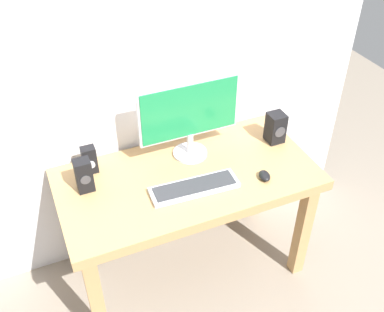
% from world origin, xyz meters
% --- Properties ---
extents(ground_plane, '(6.00, 6.00, 0.00)m').
position_xyz_m(ground_plane, '(0.00, 0.00, 0.00)').
color(ground_plane, gray).
extents(wall_back, '(2.54, 0.04, 3.00)m').
position_xyz_m(wall_back, '(0.00, 0.38, 1.50)').
color(wall_back, silver).
rests_on(wall_back, ground_plane).
extents(desk, '(1.37, 0.69, 0.76)m').
position_xyz_m(desk, '(0.00, 0.00, 0.66)').
color(desk, tan).
rests_on(desk, ground_plane).
extents(monitor, '(0.56, 0.19, 0.45)m').
position_xyz_m(monitor, '(0.08, 0.17, 1.02)').
color(monitor, silver).
rests_on(monitor, desk).
extents(keyboard_primary, '(0.46, 0.16, 0.03)m').
position_xyz_m(keyboard_primary, '(-0.01, -0.12, 0.78)').
color(keyboard_primary, silver).
rests_on(keyboard_primary, desk).
extents(mouse, '(0.07, 0.10, 0.04)m').
position_xyz_m(mouse, '(0.36, -0.18, 0.78)').
color(mouse, black).
rests_on(mouse, desk).
extents(speaker_right, '(0.09, 0.10, 0.18)m').
position_xyz_m(speaker_right, '(0.58, 0.09, 0.85)').
color(speaker_right, black).
rests_on(speaker_right, desk).
extents(speaker_left, '(0.08, 0.08, 0.18)m').
position_xyz_m(speaker_left, '(-0.52, 0.10, 0.85)').
color(speaker_left, black).
rests_on(speaker_left, desk).
extents(audio_controller, '(0.07, 0.07, 0.15)m').
position_xyz_m(audio_controller, '(-0.46, 0.23, 0.84)').
color(audio_controller, black).
rests_on(audio_controller, desk).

